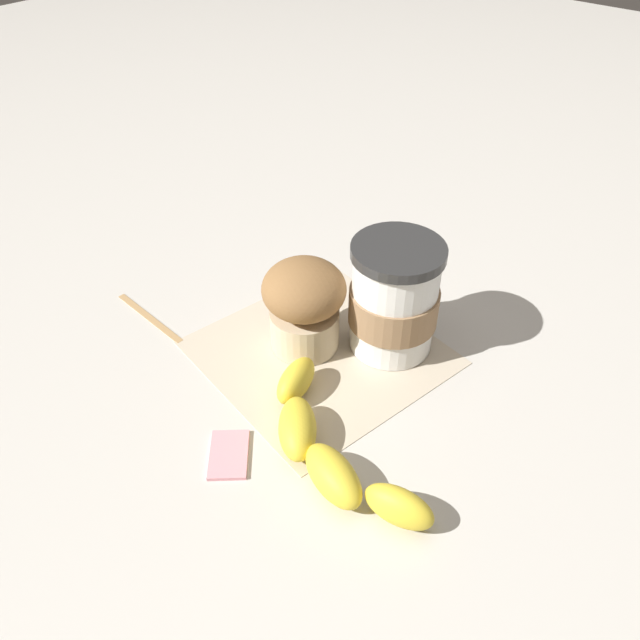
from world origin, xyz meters
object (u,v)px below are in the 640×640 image
(coffee_cup, at_px, (394,299))
(sugar_packet, at_px, (229,453))
(muffin, at_px, (307,301))
(banana, at_px, (326,445))

(coffee_cup, distance_m, sugar_packet, 0.21)
(muffin, distance_m, sugar_packet, 0.16)
(coffee_cup, xyz_separation_m, muffin, (0.05, -0.07, -0.00))
(coffee_cup, bearing_deg, banana, 15.59)
(banana, distance_m, sugar_packet, 0.08)
(muffin, bearing_deg, sugar_packet, 15.97)
(muffin, bearing_deg, banana, 47.01)
(muffin, relative_size, sugar_packet, 1.92)
(sugar_packet, bearing_deg, coffee_cup, 173.76)
(muffin, distance_m, banana, 0.15)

